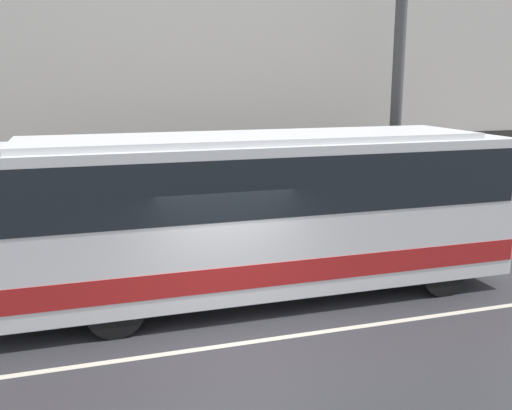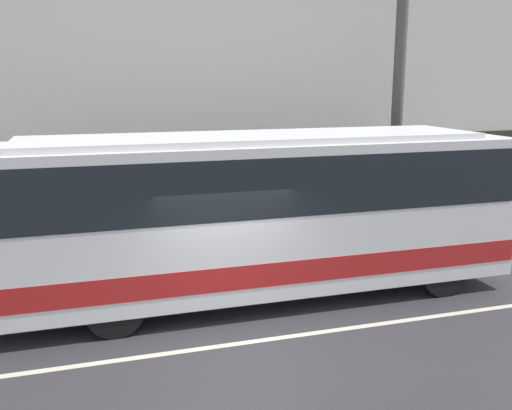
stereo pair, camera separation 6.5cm
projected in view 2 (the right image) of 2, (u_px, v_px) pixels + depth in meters
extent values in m
plane|color=#333338|center=(239.00, 344.00, 9.77)|extent=(60.00, 60.00, 0.00)
cube|color=gray|center=(183.00, 251.00, 14.81)|extent=(60.00, 2.85, 0.15)
cube|color=silver|center=(167.00, 35.00, 15.09)|extent=(60.00, 0.30, 11.19)
cube|color=#2D2B28|center=(173.00, 191.00, 15.84)|extent=(60.00, 0.06, 2.80)
cube|color=beige|center=(239.00, 344.00, 9.77)|extent=(54.00, 0.14, 0.01)
cube|color=white|center=(256.00, 212.00, 11.57)|extent=(10.67, 2.57, 2.90)
cube|color=#B21E1E|center=(256.00, 254.00, 11.76)|extent=(10.61, 2.59, 0.45)
cube|color=black|center=(256.00, 177.00, 11.42)|extent=(10.35, 2.59, 1.10)
cube|color=orange|center=(480.00, 142.00, 12.82)|extent=(0.12, 1.93, 0.28)
cube|color=white|center=(256.00, 138.00, 11.25)|extent=(9.07, 2.18, 0.12)
cylinder|color=black|center=(443.00, 272.00, 11.88)|extent=(1.03, 0.28, 1.03)
cylinder|color=black|center=(388.00, 243.00, 13.97)|extent=(1.03, 0.28, 1.03)
cylinder|color=black|center=(115.00, 309.00, 9.95)|extent=(1.03, 0.28, 1.03)
cylinder|color=black|center=(108.00, 269.00, 12.05)|extent=(1.03, 0.28, 1.03)
cylinder|color=#4C4C4F|center=(398.00, 91.00, 15.08)|extent=(0.31, 0.31, 7.98)
cylinder|color=maroon|center=(228.00, 212.00, 15.66)|extent=(0.36, 0.36, 1.43)
sphere|color=tan|center=(227.00, 182.00, 15.48)|extent=(0.26, 0.26, 0.26)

